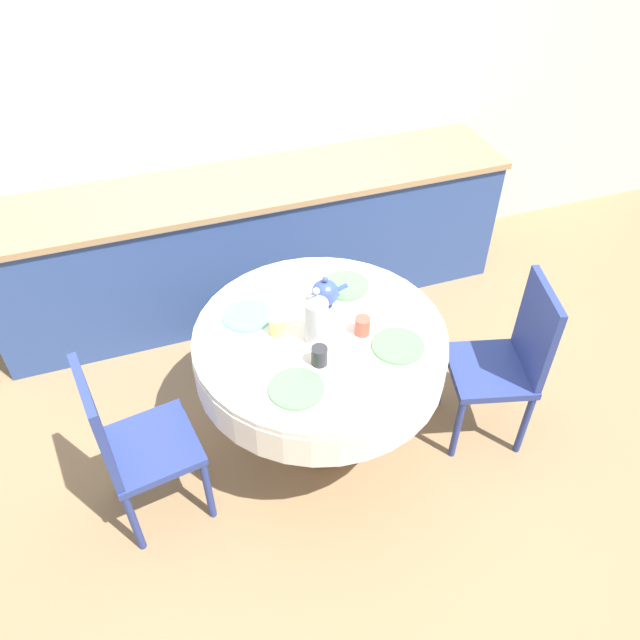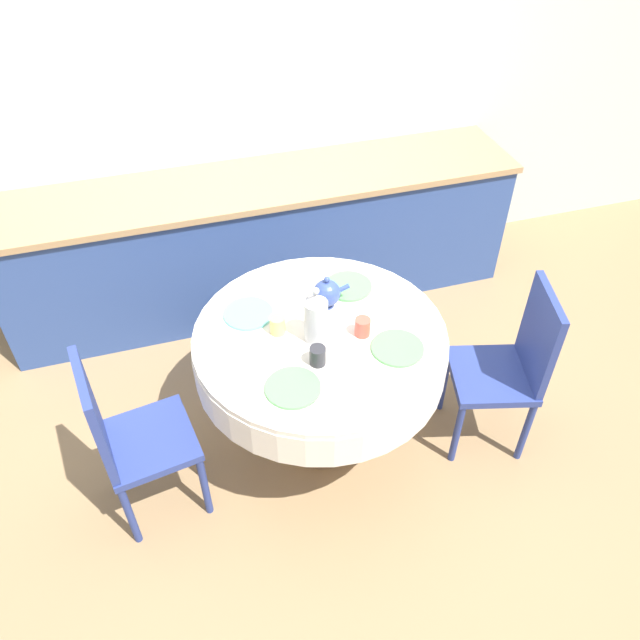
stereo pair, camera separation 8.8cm
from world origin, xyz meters
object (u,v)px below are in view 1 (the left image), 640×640
(chair_left, at_px, (508,358))
(chair_right, at_px, (130,442))
(teapot, at_px, (325,293))
(coffee_carafe, at_px, (316,317))

(chair_left, bearing_deg, chair_right, 101.90)
(chair_left, bearing_deg, teapot, 77.80)
(chair_right, height_order, teapot, chair_right)
(chair_right, height_order, coffee_carafe, coffee_carafe)
(coffee_carafe, relative_size, teapot, 1.61)
(chair_left, height_order, chair_right, same)
(chair_right, bearing_deg, coffee_carafe, 88.49)
(coffee_carafe, height_order, teapot, coffee_carafe)
(chair_right, distance_m, teapot, 1.12)
(chair_right, xyz_separation_m, coffee_carafe, (0.91, 0.12, 0.37))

